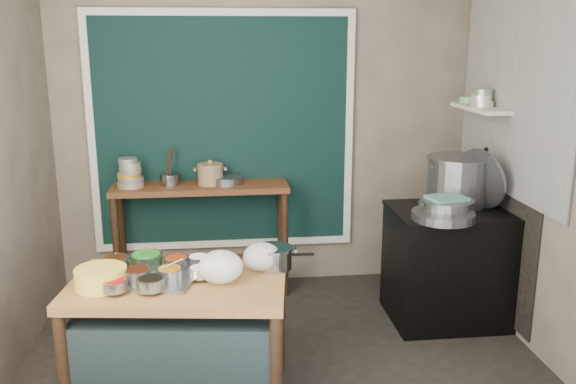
{
  "coord_description": "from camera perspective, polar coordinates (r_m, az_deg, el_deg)",
  "views": [
    {
      "loc": [
        -0.39,
        -3.66,
        2.13
      ],
      "look_at": [
        0.06,
        0.25,
        1.13
      ],
      "focal_mm": 38.0,
      "sensor_mm": 36.0,
      "label": 1
    }
  ],
  "objects": [
    {
      "name": "floor",
      "position": [
        4.26,
        -0.46,
        -15.89
      ],
      "size": [
        3.5,
        3.0,
        0.02
      ],
      "primitive_type": "cube",
      "color": "black",
      "rests_on": "ground"
    },
    {
      "name": "back_wall",
      "position": [
        5.24,
        -2.26,
        6.23
      ],
      "size": [
        3.5,
        0.02,
        2.8
      ],
      "primitive_type": "cube",
      "color": "#786A5C",
      "rests_on": "floor"
    },
    {
      "name": "right_wall",
      "position": [
        4.31,
        23.5,
        3.33
      ],
      "size": [
        0.02,
        3.0,
        2.8
      ],
      "primitive_type": "cube",
      "color": "#786A5C",
      "rests_on": "floor"
    },
    {
      "name": "curtain_panel",
      "position": [
        5.19,
        -6.09,
        5.53
      ],
      "size": [
        2.1,
        0.02,
        1.9
      ],
      "primitive_type": "cube",
      "color": "black",
      "rests_on": "back_wall"
    },
    {
      "name": "curtain_frame",
      "position": [
        5.18,
        -6.09,
        5.52
      ],
      "size": [
        2.22,
        0.03,
        2.02
      ],
      "primitive_type": null,
      "color": "beige",
      "rests_on": "back_wall"
    },
    {
      "name": "tile_panel",
      "position": [
        4.73,
        20.47,
        9.99
      ],
      "size": [
        0.02,
        1.7,
        1.7
      ],
      "primitive_type": "cube",
      "color": "#B2B2AA",
      "rests_on": "right_wall"
    },
    {
      "name": "soot_patch",
      "position": [
        5.02,
        18.88,
        -3.09
      ],
      "size": [
        0.01,
        1.3,
        1.3
      ],
      "primitive_type": "cube",
      "color": "black",
      "rests_on": "right_wall"
    },
    {
      "name": "wall_shelf",
      "position": [
        4.97,
        17.58,
        7.48
      ],
      "size": [
        0.22,
        0.7,
        0.03
      ],
      "primitive_type": "cube",
      "color": "beige",
      "rests_on": "right_wall"
    },
    {
      "name": "prep_table",
      "position": [
        3.8,
        -10.04,
        -13.45
      ],
      "size": [
        1.33,
        0.88,
        0.75
      ],
      "primitive_type": "cube",
      "rotation": [
        0.0,
        0.0,
        -0.13
      ],
      "color": "olive",
      "rests_on": "floor"
    },
    {
      "name": "back_counter",
      "position": [
        5.22,
        -8.02,
        -4.39
      ],
      "size": [
        1.45,
        0.4,
        0.95
      ],
      "primitive_type": "cube",
      "color": "#4F2E16",
      "rests_on": "floor"
    },
    {
      "name": "stove_block",
      "position": [
        4.87,
        14.94,
        -6.76
      ],
      "size": [
        0.9,
        0.68,
        0.85
      ],
      "primitive_type": "cube",
      "color": "black",
      "rests_on": "floor"
    },
    {
      "name": "stove_top",
      "position": [
        4.73,
        15.27,
        -1.77
      ],
      "size": [
        0.92,
        0.69,
        0.03
      ],
      "primitive_type": "cube",
      "color": "black",
      "rests_on": "stove_block"
    },
    {
      "name": "condiment_tray",
      "position": [
        3.69,
        -12.59,
        -7.87
      ],
      "size": [
        0.59,
        0.49,
        0.02
      ],
      "primitive_type": "cube",
      "rotation": [
        0.0,
        0.0,
        -0.28
      ],
      "color": "gray",
      "rests_on": "prep_table"
    },
    {
      "name": "condiment_bowls",
      "position": [
        3.7,
        -13.07,
        -7.1
      ],
      "size": [
        0.68,
        0.53,
        0.08
      ],
      "color": "silver",
      "rests_on": "condiment_tray"
    },
    {
      "name": "yellow_basin",
      "position": [
        3.65,
        -17.09,
        -7.65
      ],
      "size": [
        0.35,
        0.35,
        0.11
      ],
      "primitive_type": "cylinder",
      "rotation": [
        0.0,
        0.0,
        -0.24
      ],
      "color": "gold",
      "rests_on": "prep_table"
    },
    {
      "name": "saucepan",
      "position": [
        3.76,
        -1.4,
        -6.14
      ],
      "size": [
        0.26,
        0.26,
        0.14
      ],
      "primitive_type": null,
      "rotation": [
        0.0,
        0.0,
        -0.04
      ],
      "color": "gray",
      "rests_on": "prep_table"
    },
    {
      "name": "plastic_bag_a",
      "position": [
        3.55,
        -6.32,
        -6.97
      ],
      "size": [
        0.32,
        0.3,
        0.19
      ],
      "primitive_type": "ellipsoid",
      "rotation": [
        0.0,
        0.0,
        0.41
      ],
      "color": "white",
      "rests_on": "prep_table"
    },
    {
      "name": "plastic_bag_b",
      "position": [
        3.72,
        -2.47,
        -6.07
      ],
      "size": [
        0.28,
        0.25,
        0.17
      ],
      "primitive_type": "ellipsoid",
      "rotation": [
        0.0,
        0.0,
        0.28
      ],
      "color": "white",
      "rests_on": "prep_table"
    },
    {
      "name": "bowl_stack",
      "position": [
        5.09,
        -14.58,
        1.6
      ],
      "size": [
        0.22,
        0.22,
        0.24
      ],
      "color": "tan",
      "rests_on": "back_counter"
    },
    {
      "name": "utensil_cup",
      "position": [
        5.1,
        -10.96,
        1.16
      ],
      "size": [
        0.2,
        0.2,
        0.1
      ],
      "primitive_type": "cylinder",
      "rotation": [
        0.0,
        0.0,
        -0.29
      ],
      "color": "gray",
      "rests_on": "back_counter"
    },
    {
      "name": "ceramic_crock",
      "position": [
        5.07,
        -7.27,
        1.57
      ],
      "size": [
        0.24,
        0.24,
        0.15
      ],
      "primitive_type": null,
      "rotation": [
        0.0,
        0.0,
        0.05
      ],
      "color": "#896B4A",
      "rests_on": "back_counter"
    },
    {
      "name": "wide_bowl",
      "position": [
        5.08,
        -5.75,
        1.11
      ],
      "size": [
        0.28,
        0.28,
        0.06
      ],
      "primitive_type": "cylinder",
      "rotation": [
        0.0,
        0.0,
        0.13
      ],
      "color": "gray",
      "rests_on": "back_counter"
    },
    {
      "name": "stock_pot",
      "position": [
        4.82,
        15.48,
        1.0
      ],
      "size": [
        0.59,
        0.59,
        0.38
      ],
      "primitive_type": null,
      "rotation": [
        0.0,
        0.0,
        0.28
      ],
      "color": "gray",
      "rests_on": "stove_top"
    },
    {
      "name": "pot_lid",
      "position": [
        4.77,
        17.62,
        1.21
      ],
      "size": [
        0.28,
        0.48,
        0.46
      ],
      "primitive_type": "cylinder",
      "rotation": [
        0.0,
        1.36,
        0.37
      ],
      "color": "gray",
      "rests_on": "stove_top"
    },
    {
      "name": "steamer",
      "position": [
        4.52,
        14.6,
        -1.43
      ],
      "size": [
        0.41,
        0.41,
        0.12
      ],
      "primitive_type": null,
      "rotation": [
        0.0,
        0.0,
        0.07
      ],
      "color": "gray",
      "rests_on": "stove_top"
    },
    {
      "name": "green_cloth",
      "position": [
        4.5,
        14.66,
        -0.54
      ],
      "size": [
        0.31,
        0.26,
        0.02
      ],
      "primitive_type": "cube",
      "rotation": [
        0.0,
        0.0,
        0.24
      ],
      "color": "slate",
      "rests_on": "steamer"
    },
    {
      "name": "shallow_pan",
      "position": [
        4.44,
        14.31,
        -2.17
      ],
      "size": [
        0.58,
        0.58,
        0.06
      ],
      "primitive_type": "cylinder",
      "rotation": [
        0.0,
        0.0,
        0.42
      ],
      "color": "gray",
      "rests_on": "stove_top"
    },
    {
      "name": "shelf_bowl_stack",
      "position": [
        4.95,
        17.73,
        8.35
      ],
      "size": [
        0.17,
        0.17,
        0.13
      ],
      "color": "silver",
      "rests_on": "wall_shelf"
    },
    {
      "name": "shelf_bowl_green",
      "position": [
        5.19,
        16.55,
        8.27
      ],
      "size": [
        0.19,
        0.19,
        0.05
      ],
      "primitive_type": "cylinder",
      "rotation": [
        0.0,
        0.0,
        -0.37
      ],
      "color": "gray",
      "rests_on": "wall_shelf"
    }
  ]
}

